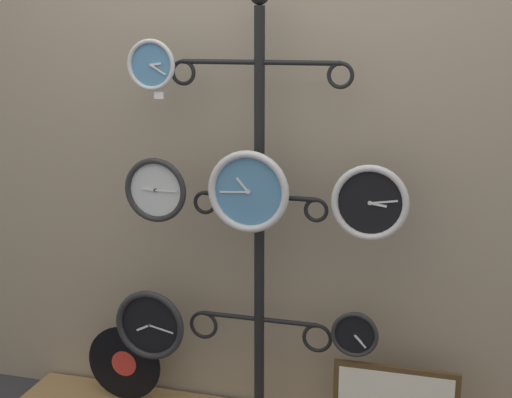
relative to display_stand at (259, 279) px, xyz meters
name	(u,v)px	position (x,y,z in m)	size (l,w,h in m)	color
shop_wall	(270,104)	(0.00, 0.16, 0.71)	(4.40, 0.04, 2.80)	gray
display_stand	(259,279)	(0.00, 0.00, 0.00)	(0.74, 0.35, 1.87)	black
clock_top_left	(152,65)	(-0.42, -0.08, 0.87)	(0.20, 0.04, 0.20)	#4C84B2
clock_middle_left	(156,190)	(-0.41, -0.09, 0.38)	(0.27, 0.04, 0.27)	silver
clock_middle_center	(249,192)	(-0.02, -0.10, 0.39)	(0.33, 0.04, 0.33)	#4C84B2
clock_middle_right	(370,203)	(0.45, -0.09, 0.38)	(0.29, 0.04, 0.29)	black
clock_bottom_left	(150,325)	(-0.45, -0.10, -0.21)	(0.31, 0.04, 0.31)	black
clock_bottom_right	(355,334)	(0.41, -0.08, -0.16)	(0.19, 0.04, 0.19)	black
vinyl_record	(124,363)	(-0.63, -0.01, -0.46)	(0.35, 0.01, 0.35)	black
price_tag_upper	(159,95)	(-0.39, -0.08, 0.76)	(0.04, 0.00, 0.03)	white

